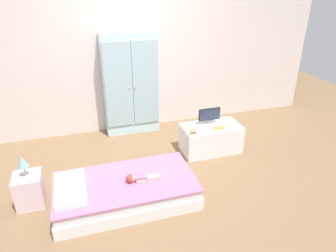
% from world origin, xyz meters
% --- Properties ---
extents(ground_plane, '(10.00, 10.00, 0.02)m').
position_xyz_m(ground_plane, '(0.00, 0.00, -0.01)').
color(ground_plane, brown).
extents(back_wall, '(6.40, 0.05, 2.70)m').
position_xyz_m(back_wall, '(0.00, 1.57, 1.35)').
color(back_wall, silver).
rests_on(back_wall, ground_plane).
extents(bed, '(1.58, 0.85, 0.26)m').
position_xyz_m(bed, '(-0.47, -0.33, 0.13)').
color(bed, white).
rests_on(bed, ground_plane).
extents(pillow, '(0.32, 0.61, 0.06)m').
position_xyz_m(pillow, '(-1.06, -0.33, 0.29)').
color(pillow, white).
rests_on(pillow, bed).
extents(doll, '(0.39, 0.13, 0.10)m').
position_xyz_m(doll, '(-0.35, -0.37, 0.30)').
color(doll, '#D6668E').
rests_on(doll, bed).
extents(nightstand, '(0.30, 0.30, 0.38)m').
position_xyz_m(nightstand, '(-1.51, -0.08, 0.19)').
color(nightstand, silver).
rests_on(nightstand, ground_plane).
extents(table_lamp, '(0.11, 0.11, 0.25)m').
position_xyz_m(table_lamp, '(-1.51, -0.08, 0.55)').
color(table_lamp, '#B7B2AD').
rests_on(table_lamp, nightstand).
extents(wardrobe, '(0.85, 0.30, 1.61)m').
position_xyz_m(wardrobe, '(-0.05, 1.39, 0.80)').
color(wardrobe, silver).
rests_on(wardrobe, ground_plane).
extents(tv_stand, '(0.84, 0.46, 0.40)m').
position_xyz_m(tv_stand, '(0.92, 0.42, 0.20)').
color(tv_stand, white).
rests_on(tv_stand, ground_plane).
extents(tv_monitor, '(0.32, 0.10, 0.24)m').
position_xyz_m(tv_monitor, '(0.91, 0.50, 0.54)').
color(tv_monitor, '#99999E').
rests_on(tv_monitor, tv_stand).
extents(rocking_horse_toy, '(0.10, 0.04, 0.12)m').
position_xyz_m(rocking_horse_toy, '(0.58, 0.27, 0.46)').
color(rocking_horse_toy, '#8E6642').
rests_on(rocking_horse_toy, tv_stand).
extents(book_orange, '(0.15, 0.08, 0.02)m').
position_xyz_m(book_orange, '(0.98, 0.32, 0.41)').
color(book_orange, orange).
rests_on(book_orange, tv_stand).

